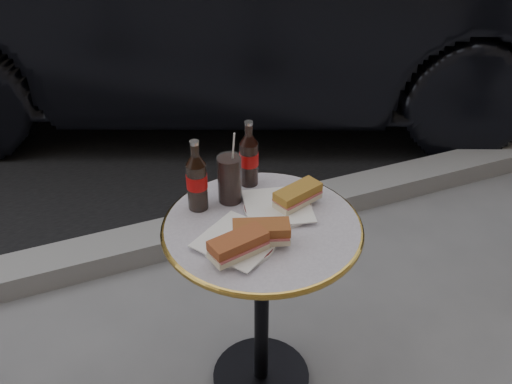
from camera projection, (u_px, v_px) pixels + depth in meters
name	position (u px, v px, depth m)	size (l,w,h in m)	color
ground	(261.00, 379.00, 2.15)	(80.00, 80.00, 0.00)	slate
asphalt_road	(77.00, 16.00, 5.99)	(40.00, 8.00, 0.00)	black
curb	(190.00, 233.00, 2.82)	(40.00, 0.20, 0.12)	gray
bistro_table	(262.00, 310.00, 1.95)	(0.62, 0.62, 0.73)	#BAB2C4
plate_left	(239.00, 242.00, 1.66)	(0.22, 0.22, 0.01)	white
plate_right	(278.00, 208.00, 1.81)	(0.22, 0.22, 0.01)	white
sandwich_left_a	(238.00, 246.00, 1.59)	(0.17, 0.08, 0.06)	#9A4A27
sandwich_left_b	(261.00, 233.00, 1.64)	(0.16, 0.08, 0.06)	brown
sandwich_right	(298.00, 196.00, 1.80)	(0.16, 0.07, 0.05)	#A27129
cola_bottle_left	(196.00, 175.00, 1.75)	(0.07, 0.07, 0.24)	black
cola_bottle_right	(249.00, 153.00, 1.87)	(0.07, 0.07, 0.23)	black
cola_glass	(230.00, 179.00, 1.81)	(0.08, 0.08, 0.16)	black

